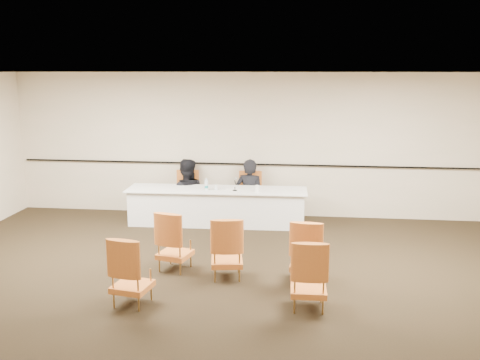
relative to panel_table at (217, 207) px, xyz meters
name	(u,v)px	position (x,y,z in m)	size (l,w,h in m)	color
floor	(219,289)	(0.54, -3.20, -0.36)	(10.00, 10.00, 0.00)	black
ceiling	(218,74)	(0.54, -3.20, 2.64)	(10.00, 10.00, 0.00)	white
wall_back	(248,145)	(0.54, 0.80, 1.14)	(10.00, 0.04, 3.00)	beige
wall_rail	(248,164)	(0.54, 0.76, 0.74)	(9.80, 0.04, 0.03)	black
panel_table	(217,207)	(0.00, 0.00, 0.00)	(3.58, 0.83, 0.72)	silver
panelist_main	(250,198)	(0.61, 0.56, 0.05)	(0.61, 0.40, 1.67)	black
panelist_main_chair	(250,195)	(0.61, 0.56, 0.12)	(0.50, 0.50, 0.95)	#BB4D21
panelist_second	(186,198)	(-0.73, 0.52, 0.02)	(0.82, 0.64, 1.69)	black
panelist_second_chair	(186,194)	(-0.73, 0.52, 0.12)	(0.50, 0.50, 0.95)	#BB4D21
papers	(233,190)	(0.33, -0.04, 0.36)	(0.30, 0.22, 0.00)	white
microphone	(235,185)	(0.38, -0.11, 0.48)	(0.09, 0.18, 0.25)	black
water_bottle	(206,184)	(-0.19, -0.11, 0.48)	(0.07, 0.07, 0.24)	#16777C
drinking_glass	(216,187)	(0.00, -0.06, 0.41)	(0.06, 0.06, 0.10)	silver
coffee_cup	(257,188)	(0.82, -0.13, 0.42)	(0.08, 0.08, 0.13)	white
aud_chair_front_left	(175,240)	(-0.25, -2.55, 0.12)	(0.50, 0.50, 0.95)	#BB4D21
aud_chair_front_mid	(227,247)	(0.59, -2.77, 0.12)	(0.50, 0.50, 0.95)	#BB4D21
aud_chair_front_right	(307,250)	(1.77, -2.78, 0.12)	(0.50, 0.50, 0.95)	#BB4D21
aud_chair_back_left	(132,270)	(-0.52, -3.83, 0.12)	(0.50, 0.50, 0.95)	#BB4D21
aud_chair_back_right	(309,274)	(1.79, -3.68, 0.12)	(0.50, 0.50, 0.95)	#BB4D21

